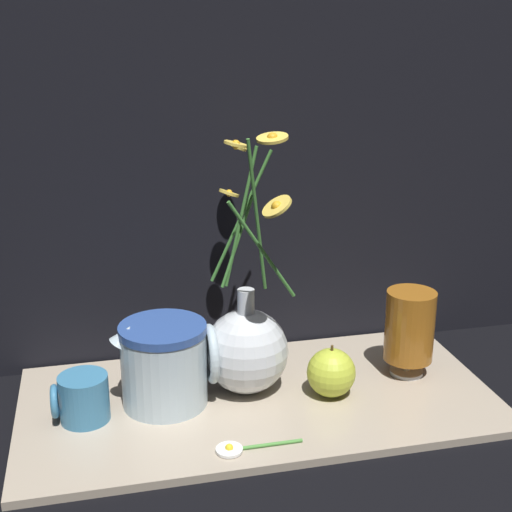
{
  "coord_description": "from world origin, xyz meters",
  "views": [
    {
      "loc": [
        -0.22,
        -0.93,
        0.55
      ],
      "look_at": [
        -0.0,
        0.0,
        0.24
      ],
      "focal_mm": 50.0,
      "sensor_mm": 36.0,
      "label": 1
    }
  ],
  "objects_px": {
    "yellow_mug": "(82,398)",
    "orange_fruit": "(331,373)",
    "vase_with_flowers": "(246,346)",
    "ceramic_pitcher": "(166,361)",
    "tea_glass": "(410,327)"
  },
  "relations": [
    {
      "from": "yellow_mug",
      "to": "orange_fruit",
      "type": "bearing_deg",
      "value": -1.98
    },
    {
      "from": "yellow_mug",
      "to": "orange_fruit",
      "type": "height_order",
      "value": "orange_fruit"
    },
    {
      "from": "vase_with_flowers",
      "to": "tea_glass",
      "type": "distance_m",
      "value": 0.26
    },
    {
      "from": "ceramic_pitcher",
      "to": "tea_glass",
      "type": "relative_size",
      "value": 1.08
    },
    {
      "from": "yellow_mug",
      "to": "tea_glass",
      "type": "distance_m",
      "value": 0.51
    },
    {
      "from": "orange_fruit",
      "to": "tea_glass",
      "type": "bearing_deg",
      "value": 14.69
    },
    {
      "from": "vase_with_flowers",
      "to": "tea_glass",
      "type": "xyz_separation_m",
      "value": [
        0.26,
        -0.01,
        0.01
      ]
    },
    {
      "from": "vase_with_flowers",
      "to": "orange_fruit",
      "type": "xyz_separation_m",
      "value": [
        0.12,
        -0.05,
        -0.04
      ]
    },
    {
      "from": "ceramic_pitcher",
      "to": "orange_fruit",
      "type": "height_order",
      "value": "ceramic_pitcher"
    },
    {
      "from": "vase_with_flowers",
      "to": "ceramic_pitcher",
      "type": "distance_m",
      "value": 0.12
    },
    {
      "from": "vase_with_flowers",
      "to": "ceramic_pitcher",
      "type": "relative_size",
      "value": 2.62
    },
    {
      "from": "vase_with_flowers",
      "to": "yellow_mug",
      "type": "relative_size",
      "value": 4.96
    },
    {
      "from": "orange_fruit",
      "to": "yellow_mug",
      "type": "bearing_deg",
      "value": 178.02
    },
    {
      "from": "vase_with_flowers",
      "to": "yellow_mug",
      "type": "xyz_separation_m",
      "value": [
        -0.24,
        -0.03,
        -0.04
      ]
    },
    {
      "from": "yellow_mug",
      "to": "ceramic_pitcher",
      "type": "relative_size",
      "value": 0.53
    }
  ]
}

